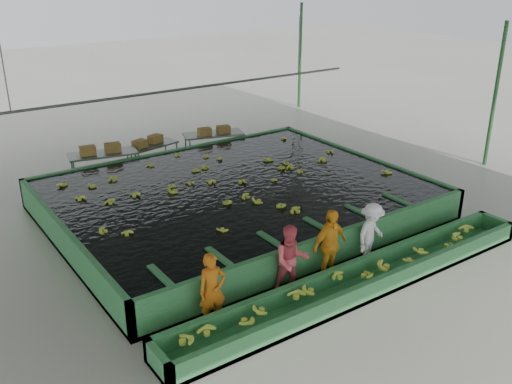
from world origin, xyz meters
TOP-DOWN VIEW (x-y plane):
  - ground at (0.00, 0.00)m, footprint 80.00×80.00m
  - shed_roof at (0.00, 0.00)m, footprint 20.00×22.00m
  - shed_posts at (0.00, 0.00)m, footprint 20.00×22.00m
  - flotation_tank at (0.00, 1.50)m, footprint 10.00×8.00m
  - tank_water at (0.00, 1.50)m, footprint 9.70×7.70m
  - sorting_trough at (0.00, -3.60)m, footprint 10.00×1.00m
  - cableway_rail at (0.00, 5.00)m, footprint 0.08×0.08m
  - rail_hanger_left at (-5.00, 5.00)m, footprint 0.04×0.04m
  - rail_hanger_right at (5.00, 5.00)m, footprint 0.04×0.04m
  - worker_a at (-3.34, -2.80)m, footprint 0.62×0.46m
  - worker_b at (-1.36, -2.80)m, footprint 0.97×0.88m
  - worker_c at (-0.26, -2.80)m, footprint 1.05×0.51m
  - worker_d at (1.06, -2.80)m, footprint 1.13×0.84m
  - packing_table_left at (-2.17, 6.17)m, footprint 2.32×1.31m
  - packing_table_mid at (-0.25, 6.54)m, footprint 1.96×1.12m
  - packing_table_right at (2.00, 6.12)m, footprint 2.31×1.42m
  - box_stack_left at (-2.24, 6.17)m, footprint 1.35×0.60m
  - box_stack_mid at (-0.39, 6.58)m, footprint 1.28×0.75m
  - box_stack_right at (1.98, 6.03)m, footprint 1.23×0.52m
  - floating_bananas at (0.00, 2.30)m, footprint 8.75×5.97m
  - trough_bananas at (0.00, -3.60)m, footprint 9.37×0.62m

SIDE VIEW (x-z plane):
  - ground at x=0.00m, z-range 0.00..0.00m
  - sorting_trough at x=0.00m, z-range 0.00..0.50m
  - trough_bananas at x=0.00m, z-range 0.34..0.46m
  - packing_table_mid at x=-0.25m, z-range 0.00..0.84m
  - flotation_tank at x=0.00m, z-range 0.00..0.90m
  - packing_table_right at x=2.00m, z-range 0.00..0.98m
  - packing_table_left at x=-2.17m, z-range 0.00..1.00m
  - worker_d at x=1.06m, z-range 0.00..1.55m
  - worker_a at x=-3.34m, z-range 0.00..1.57m
  - worker_b at x=-1.36m, z-range 0.00..1.63m
  - box_stack_mid at x=-0.39m, z-range 0.71..0.98m
  - tank_water at x=0.00m, z-range 0.85..0.85m
  - floating_bananas at x=0.00m, z-range 0.79..0.91m
  - worker_c at x=-0.26m, z-range 0.00..1.73m
  - box_stack_right at x=1.98m, z-range 0.85..1.11m
  - box_stack_left at x=-2.24m, z-range 0.86..1.14m
  - shed_posts at x=0.00m, z-range 0.00..5.00m
  - cableway_rail at x=0.00m, z-range -4.00..10.00m
  - rail_hanger_left at x=-5.00m, z-range 3.00..5.00m
  - rail_hanger_right at x=5.00m, z-range 3.00..5.00m
  - shed_roof at x=0.00m, z-range 4.98..5.02m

